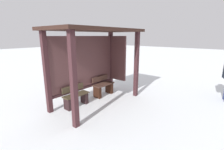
# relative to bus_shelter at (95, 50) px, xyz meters

# --- Properties ---
(ground_plane) EXTENTS (60.00, 60.00, 0.00)m
(ground_plane) POSITION_rel_bus_shelter_xyz_m (-0.12, -0.24, -1.87)
(ground_plane) COLOR white
(bus_shelter) EXTENTS (3.35, 1.69, 2.59)m
(bus_shelter) POSITION_rel_bus_shelter_xyz_m (0.00, 0.00, 0.00)
(bus_shelter) COLOR #3D2125
(bus_shelter) RESTS_ON ground
(bench_left_inside) EXTENTS (0.91, 0.34, 0.72)m
(bench_left_inside) POSITION_rel_bus_shelter_xyz_m (-0.80, 0.14, -1.56)
(bench_left_inside) COLOR #423725
(bench_left_inside) RESTS_ON ground
(bench_center_inside) EXTENTS (0.91, 0.40, 0.77)m
(bench_center_inside) POSITION_rel_bus_shelter_xyz_m (0.56, 0.14, -1.53)
(bench_center_inside) COLOR #472E25
(bench_center_inside) RESTS_ON ground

